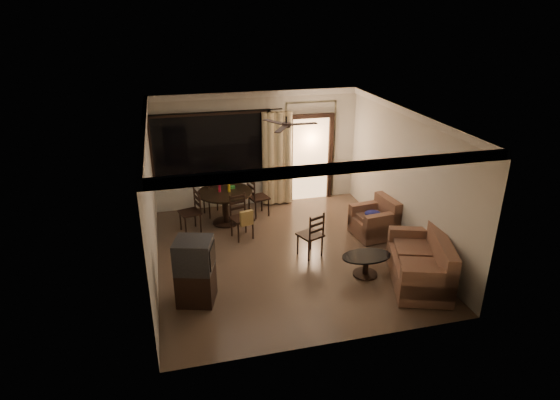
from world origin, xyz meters
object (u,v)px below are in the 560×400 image
object	(u,v)px
dining_table	(225,198)
dining_chair_east	(258,204)
dining_chair_north	(214,204)
coffee_table	(366,262)
sofa	(423,265)
tv_cabinet	(195,271)
dining_chair_south	(242,225)
armchair	(376,221)
side_chair	(310,243)
dining_chair_west	(191,219)

from	to	relation	value
dining_table	dining_chair_east	world-z (taller)	dining_table
dining_chair_north	coffee_table	xyz separation A→B (m)	(2.41, -3.38, -0.01)
sofa	tv_cabinet	bearing A→B (deg)	-166.86
dining_chair_north	tv_cabinet	size ratio (longest dim) A/B	0.82
dining_chair_south	dining_chair_north	distance (m)	1.42
tv_cabinet	armchair	bearing A→B (deg)	37.60
sofa	coffee_table	world-z (taller)	sofa
sofa	coffee_table	distance (m)	1.00
sofa	side_chair	distance (m)	2.18
dining_chair_west	dining_chair_south	distance (m)	1.20
dining_chair_south	side_chair	xyz separation A→B (m)	(1.18, -1.09, -0.02)
dining_chair_west	dining_chair_east	world-z (taller)	same
dining_chair_south	armchair	xyz separation A→B (m)	(2.81, -0.59, 0.04)
dining_chair_east	coffee_table	distance (m)	3.39
tv_cabinet	side_chair	xyz separation A→B (m)	(2.32, 1.02, -0.29)
dining_chair_south	tv_cabinet	size ratio (longest dim) A/B	0.82
side_chair	coffee_table	bearing A→B (deg)	106.65
dining_table	coffee_table	xyz separation A→B (m)	(2.19, -2.86, -0.33)
side_chair	dining_chair_north	bearing A→B (deg)	-78.84
dining_chair_north	coffee_table	world-z (taller)	dining_chair_north
dining_chair_east	dining_chair_north	distance (m)	1.06
tv_cabinet	dining_table	bearing A→B (deg)	89.48
dining_chair_east	dining_chair_north	bearing A→B (deg)	57.95
dining_chair_north	tv_cabinet	world-z (taller)	tv_cabinet
dining_chair_east	tv_cabinet	size ratio (longest dim) A/B	0.82
sofa	coffee_table	bearing A→B (deg)	170.21
dining_chair_west	armchair	distance (m)	4.03
dining_chair_south	sofa	distance (m)	3.78
dining_table	sofa	bearing A→B (deg)	-47.50
tv_cabinet	dining_chair_west	bearing A→B (deg)	104.51
dining_chair_east	sofa	world-z (taller)	dining_chair_east
armchair	coffee_table	world-z (taller)	armchair
dining_chair_north	tv_cabinet	bearing A→B (deg)	62.70
side_chair	dining_chair_west	bearing A→B (deg)	-59.82
dining_table	side_chair	size ratio (longest dim) A/B	1.29
side_chair	sofa	bearing A→B (deg)	116.45
armchair	tv_cabinet	bearing A→B (deg)	-165.13
armchair	side_chair	xyz separation A→B (m)	(-1.63, -0.50, -0.06)
tv_cabinet	side_chair	world-z (taller)	tv_cabinet
coffee_table	dining_chair_east	bearing A→B (deg)	114.17
dining_chair_north	armchair	distance (m)	3.80
dining_chair_west	dining_chair_east	bearing A→B (deg)	90.00
sofa	side_chair	size ratio (longest dim) A/B	1.98
tv_cabinet	armchair	distance (m)	4.24
dining_chair_south	coffee_table	distance (m)	2.82
armchair	dining_table	bearing A→B (deg)	148.96
dining_chair_east	tv_cabinet	distance (m)	3.61
dining_chair_south	sofa	world-z (taller)	dining_chair_south
dining_chair_west	armchair	size ratio (longest dim) A/B	1.05
tv_cabinet	sofa	bearing A→B (deg)	10.79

